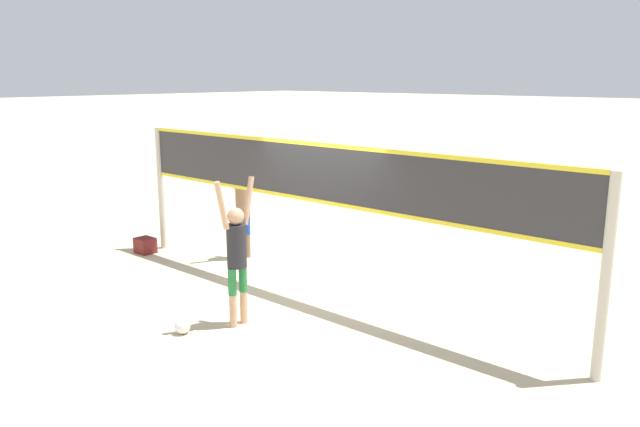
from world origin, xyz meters
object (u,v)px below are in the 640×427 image
Objects in this scene: player_spiker at (237,249)px; volleyball at (182,326)px; volleyball_net at (320,188)px; player_blocker at (243,204)px; gear_bag at (145,245)px.

player_spiker is 9.54× the size of volleyball.
player_blocker is at bearing 166.57° from volleyball_net.
volleyball is (2.13, -3.03, -0.98)m from player_blocker.
volleyball is at bearing 155.15° from player_spiker.
volleyball_net reaches higher than volleyball.
player_spiker is (-0.07, -1.69, -0.67)m from volleyball_net.
volleyball_net is 39.47× the size of volleyball.
player_blocker is 3.83m from volleyball.
player_spiker is 3.37m from player_blocker.
player_blocker is at bearing 31.15° from gear_bag.
volleyball_net is at bearing 76.57° from player_blocker.
volleyball_net is 1.82m from player_spiker.
volleyball is (-0.41, -2.42, -1.68)m from volleyball_net.
volleyball is at bearing 35.08° from player_blocker.
gear_bag is (-1.78, -1.08, -0.94)m from player_blocker.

